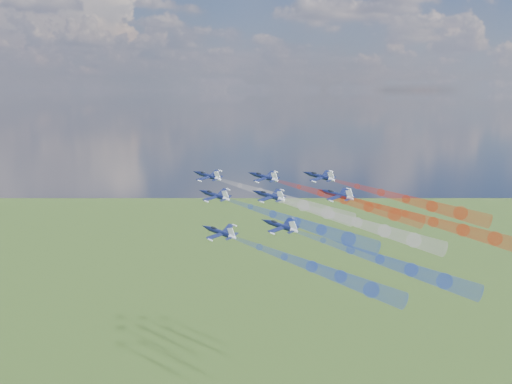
{
  "coord_description": "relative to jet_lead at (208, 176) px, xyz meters",
  "views": [
    {
      "loc": [
        -20.02,
        -198.63,
        173.74
      ],
      "look_at": [
        19.35,
        -23.81,
        143.99
      ],
      "focal_mm": 43.04,
      "sensor_mm": 36.0,
      "label": 1
    }
  ],
  "objects": [
    {
      "name": "jet_inner_right",
      "position": [
        16.83,
        -6.61,
        0.03
      ],
      "size": [
        15.72,
        16.16,
        7.27
      ],
      "primitive_type": null,
      "rotation": [
        0.14,
        -0.25,
        0.64
      ],
      "color": "black"
    },
    {
      "name": "trail_outer_right",
      "position": [
        51.74,
        -34.04,
        -3.7
      ],
      "size": [
        33.13,
        40.6,
        11.47
      ],
      "primitive_type": null,
      "rotation": [
        0.14,
        -0.25,
        0.64
      ],
      "color": "red"
    },
    {
      "name": "trail_inner_right",
      "position": [
        34.92,
        -29.44,
        -3.96
      ],
      "size": [
        33.13,
        40.6,
        11.47
      ],
      "primitive_type": null,
      "rotation": [
        0.14,
        -0.25,
        0.64
      ],
      "color": "red"
    },
    {
      "name": "jet_rear_right",
      "position": [
        33.47,
        -27.45,
        -2.82
      ],
      "size": [
        15.72,
        16.16,
        7.27
      ],
      "primitive_type": null,
      "rotation": [
        0.14,
        -0.25,
        0.64
      ],
      "color": "black"
    },
    {
      "name": "jet_rear_left",
      "position": [
        13.47,
        -39.46,
        -8.39
      ],
      "size": [
        15.72,
        16.16,
        7.27
      ],
      "primitive_type": null,
      "rotation": [
        0.14,
        -0.25,
        0.64
      ],
      "color": "black"
    },
    {
      "name": "jet_lead",
      "position": [
        0.0,
        0.0,
        0.0
      ],
      "size": [
        15.72,
        16.16,
        7.27
      ],
      "primitive_type": null,
      "rotation": [
        0.14,
        -0.25,
        0.64
      ],
      "color": "black"
    },
    {
      "name": "trail_center_third",
      "position": [
        32.83,
        -44.8,
        -7.32
      ],
      "size": [
        33.13,
        40.6,
        11.47
      ],
      "primitive_type": null,
      "rotation": [
        0.14,
        -0.25,
        0.64
      ],
      "color": "white"
    },
    {
      "name": "trail_rear_right",
      "position": [
        51.56,
        -50.28,
        -6.81
      ],
      "size": [
        33.13,
        40.6,
        11.47
      ],
      "primitive_type": null,
      "rotation": [
        0.14,
        -0.25,
        0.64
      ],
      "color": "red"
    },
    {
      "name": "trail_inner_left",
      "position": [
        17.69,
        -39.86,
        -7.43
      ],
      "size": [
        33.13,
        40.6,
        11.47
      ],
      "primitive_type": null,
      "rotation": [
        0.14,
        -0.25,
        0.64
      ],
      "color": "blue"
    },
    {
      "name": "jet_inner_left",
      "position": [
        -0.4,
        -17.03,
        -3.44
      ],
      "size": [
        15.72,
        16.16,
        7.27
      ],
      "primitive_type": null,
      "rotation": [
        0.14,
        -0.25,
        0.64
      ],
      "color": "black"
    },
    {
      "name": "trail_outer_left",
      "position": [
        15.97,
        -58.58,
        -14.14
      ],
      "size": [
        33.13,
        40.6,
        11.47
      ],
      "primitive_type": null,
      "rotation": [
        0.14,
        -0.25,
        0.64
      ],
      "color": "blue"
    },
    {
      "name": "jet_outer_left",
      "position": [
        -2.12,
        -35.75,
        -10.15
      ],
      "size": [
        15.72,
        16.16,
        7.27
      ],
      "primitive_type": null,
      "rotation": [
        0.14,
        -0.25,
        0.64
      ],
      "color": "black"
    },
    {
      "name": "jet_outer_right",
      "position": [
        33.66,
        -11.2,
        0.3
      ],
      "size": [
        15.72,
        16.16,
        7.27
      ],
      "primitive_type": null,
      "rotation": [
        0.14,
        -0.25,
        0.64
      ],
      "color": "black"
    },
    {
      "name": "jet_center_third",
      "position": [
        14.74,
        -21.97,
        -3.33
      ],
      "size": [
        15.72,
        16.16,
        7.27
      ],
      "primitive_type": null,
      "rotation": [
        0.14,
        -0.25,
        0.64
      ],
      "color": "black"
    },
    {
      "name": "trail_lead",
      "position": [
        18.09,
        -22.83,
        -3.99
      ],
      "size": [
        33.13,
        40.6,
        11.47
      ],
      "primitive_type": null,
      "rotation": [
        0.14,
        -0.25,
        0.64
      ],
      "color": "white"
    },
    {
      "name": "trail_rear_left",
      "position": [
        31.55,
        -62.3,
        -12.38
      ],
      "size": [
        33.13,
        40.6,
        11.47
      ],
      "primitive_type": null,
      "rotation": [
        0.14,
        -0.25,
        0.64
      ],
      "color": "blue"
    }
  ]
}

